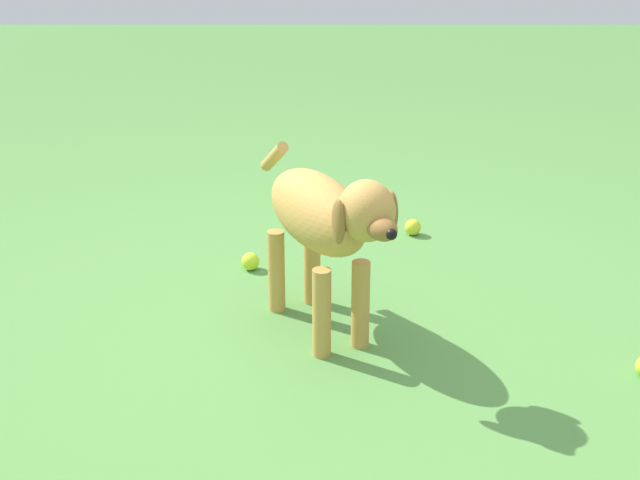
% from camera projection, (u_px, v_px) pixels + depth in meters
% --- Properties ---
extents(ground, '(14.00, 14.00, 0.00)m').
position_uv_depth(ground, '(307.00, 355.00, 2.58)').
color(ground, '#548C42').
extents(dog, '(0.45, 0.79, 0.58)m').
position_uv_depth(dog, '(327.00, 219.00, 2.56)').
color(dog, '#C69347').
rests_on(dog, ground).
extents(tennis_ball_0, '(0.07, 0.07, 0.07)m').
position_uv_depth(tennis_ball_0, '(416.00, 227.00, 3.47)').
color(tennis_ball_0, '#C7D22E').
rests_on(tennis_ball_0, ground).
extents(tennis_ball_2, '(0.07, 0.07, 0.07)m').
position_uv_depth(tennis_ball_2, '(254.00, 261.00, 3.15)').
color(tennis_ball_2, '#C0E32F').
rests_on(tennis_ball_2, ground).
extents(water_bowl, '(0.22, 0.22, 0.06)m').
position_uv_depth(water_bowl, '(313.00, 216.00, 3.60)').
color(water_bowl, teal).
rests_on(water_bowl, ground).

